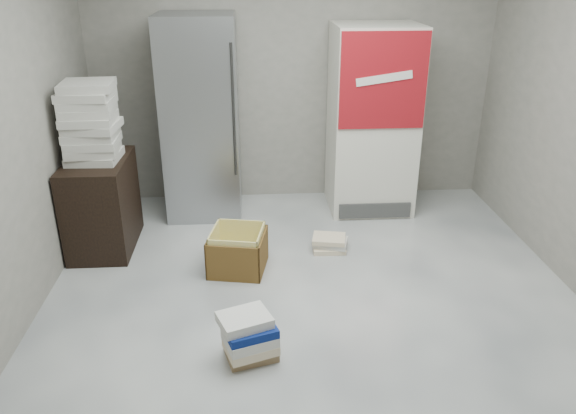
% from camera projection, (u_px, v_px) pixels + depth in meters
% --- Properties ---
extents(ground, '(5.00, 5.00, 0.00)m').
position_uv_depth(ground, '(319.00, 333.00, 3.82)').
color(ground, silver).
rests_on(ground, ground).
extents(room_shell, '(4.04, 5.04, 2.82)m').
position_uv_depth(room_shell, '(327.00, 65.00, 3.10)').
color(room_shell, gray).
rests_on(room_shell, ground).
extents(steel_fridge, '(0.70, 0.72, 1.90)m').
position_uv_depth(steel_fridge, '(201.00, 118.00, 5.33)').
color(steel_fridge, '#A2A4AA').
rests_on(steel_fridge, ground).
extents(coke_cooler, '(0.80, 0.73, 1.80)m').
position_uv_depth(coke_cooler, '(372.00, 120.00, 5.44)').
color(coke_cooler, silver).
rests_on(coke_cooler, ground).
extents(wood_shelf, '(0.50, 0.80, 0.80)m').
position_uv_depth(wood_shelf, '(102.00, 204.00, 4.83)').
color(wood_shelf, black).
rests_on(wood_shelf, ground).
extents(supply_box_stack, '(0.45, 0.45, 0.65)m').
position_uv_depth(supply_box_stack, '(90.00, 122.00, 4.54)').
color(supply_box_stack, beige).
rests_on(supply_box_stack, wood_shelf).
extents(phonebook_stack_main, '(0.41, 0.36, 0.31)m').
position_uv_depth(phonebook_stack_main, '(249.00, 337.00, 3.52)').
color(phonebook_stack_main, '#8C6F4E').
rests_on(phonebook_stack_main, ground).
extents(phonebook_stack_side, '(0.34, 0.29, 0.13)m').
position_uv_depth(phonebook_stack_side, '(330.00, 243.00, 4.90)').
color(phonebook_stack_side, beige).
rests_on(phonebook_stack_side, ground).
extents(cardboard_box, '(0.51, 0.51, 0.35)m').
position_uv_depth(cardboard_box, '(238.00, 253.00, 4.56)').
color(cardboard_box, yellow).
rests_on(cardboard_box, ground).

